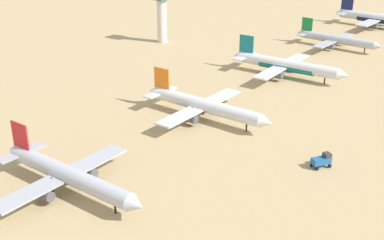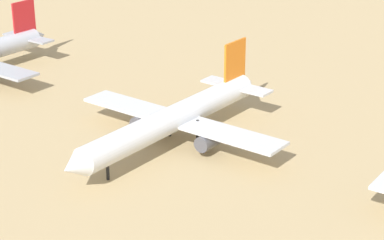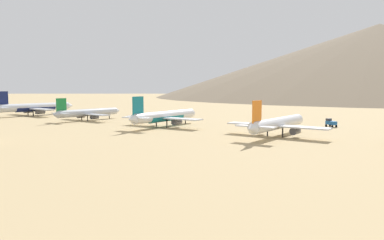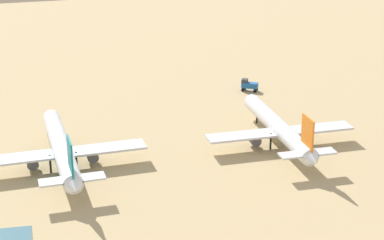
{
  "view_description": "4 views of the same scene",
  "coord_description": "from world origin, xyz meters",
  "views": [
    {
      "loc": [
        100.37,
        -172.44,
        64.6
      ],
      "look_at": [
        8.75,
        -69.36,
        5.45
      ],
      "focal_mm": 46.99,
      "sensor_mm": 36.0,
      "label": 1
    },
    {
      "loc": [
        83.46,
        18.62,
        49.57
      ],
      "look_at": [
        5.24,
        -50.4,
        6.99
      ],
      "focal_mm": 67.01,
      "sensor_mm": 36.0,
      "label": 2
    },
    {
      "loc": [
        -122.22,
        -120.45,
        18.6
      ],
      "look_at": [
        5.01,
        -11.99,
        3.31
      ],
      "focal_mm": 33.97,
      "sensor_mm": 36.0,
      "label": 3
    },
    {
      "loc": [
        -157.5,
        -3.95,
        70.46
      ],
      "look_at": [
        7.4,
        -34.5,
        6.68
      ],
      "focal_mm": 64.31,
      "sensor_mm": 36.0,
      "label": 4
    }
  ],
  "objects": [
    {
      "name": "parked_jet_3",
      "position": [
        -6.86,
        54.0,
        4.28
      ],
      "size": [
        44.06,
        35.73,
        12.72
      ],
      "color": "#B2B7C1",
      "rests_on": "ground"
    },
    {
      "name": "parked_jet_2",
      "position": [
        -1.3,
        -0.69,
        4.84
      ],
      "size": [
        50.41,
        41.1,
        14.54
      ],
      "color": "silver",
      "rests_on": "ground"
    },
    {
      "name": "parked_jet_0",
      "position": [
        7.18,
        -113.11,
        4.63
      ],
      "size": [
        47.68,
        38.8,
        13.74
      ],
      "color": "#B2B7C1",
      "rests_on": "ground"
    },
    {
      "name": "parked_jet_1",
      "position": [
        2.55,
        -56.64,
        4.74
      ],
      "size": [
        48.79,
        39.68,
        14.06
      ],
      "color": "silver",
      "rests_on": "ground"
    },
    {
      "name": "control_tower",
      "position": [
        -78.48,
        5.95,
        14.14
      ],
      "size": [
        7.2,
        7.2,
        25.02
      ],
      "color": "beige",
      "rests_on": "ground"
    },
    {
      "name": "service_truck",
      "position": [
        47.47,
        -60.71,
        2.08
      ],
      "size": [
        4.69,
        5.7,
        3.9
      ],
      "color": "#1E5999",
      "rests_on": "ground"
    },
    {
      "name": "ground_plane",
      "position": [
        0.0,
        0.0,
        0.0
      ],
      "size": [
        1800.0,
        1800.0,
        0.0
      ],
      "primitive_type": "plane",
      "color": "tan"
    },
    {
      "name": "parked_jet_4",
      "position": [
        -8.98,
        111.14,
        5.28
      ],
      "size": [
        54.99,
        44.57,
        15.89
      ],
      "color": "silver",
      "rests_on": "ground"
    }
  ]
}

